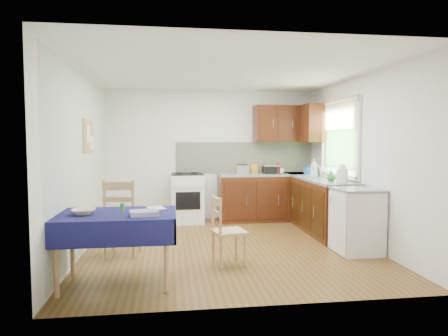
{
  "coord_description": "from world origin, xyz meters",
  "views": [
    {
      "loc": [
        -0.82,
        -5.62,
        1.54
      ],
      "look_at": [
        -0.01,
        0.28,
        1.12
      ],
      "focal_mm": 32.0,
      "sensor_mm": 36.0,
      "label": 1
    }
  ],
  "objects": [
    {
      "name": "chair_near",
      "position": [
        -0.15,
        -0.83,
        0.45
      ],
      "size": [
        0.45,
        0.45,
        0.86
      ],
      "rotation": [
        0.0,
        0.0,
        1.76
      ],
      "color": "tan",
      "rests_on": "ground"
    },
    {
      "name": "toaster",
      "position": [
        0.54,
        1.8,
        0.98
      ],
      "size": [
        0.24,
        0.15,
        0.18
      ],
      "rotation": [
        0.0,
        0.0,
        0.14
      ],
      "color": "silver",
      "rests_on": "worktop_back"
    },
    {
      "name": "book",
      "position": [
        -1.06,
        -1.16,
        0.77
      ],
      "size": [
        0.24,
        0.29,
        0.02
      ],
      "primitive_type": "imported",
      "rotation": [
        0.0,
        0.0,
        0.32
      ],
      "color": "white",
      "rests_on": "dining_table"
    },
    {
      "name": "sauce_bottle",
      "position": [
        1.2,
        1.67,
        1.01
      ],
      "size": [
        0.05,
        0.05,
        0.22
      ],
      "primitive_type": "cylinder",
      "color": "red",
      "rests_on": "worktop_back"
    },
    {
      "name": "base_cabinets",
      "position": [
        1.36,
        1.26,
        0.43
      ],
      "size": [
        1.9,
        2.3,
        0.86
      ],
      "color": "black",
      "rests_on": "ground"
    },
    {
      "name": "worktop_corner",
      "position": [
        1.7,
        1.8,
        0.88
      ],
      "size": [
        0.6,
        0.6,
        0.04
      ],
      "primitive_type": "cube",
      "color": "slate",
      "rests_on": "base_cabinets"
    },
    {
      "name": "plate_bowl",
      "position": [
        -1.71,
        -1.35,
        0.79
      ],
      "size": [
        0.26,
        0.26,
        0.06
      ],
      "primitive_type": "imported",
      "rotation": [
        0.0,
        0.0,
        0.07
      ],
      "color": "beige",
      "rests_on": "dining_table"
    },
    {
      "name": "kettle",
      "position": [
        1.74,
        0.03,
        1.03
      ],
      "size": [
        0.17,
        0.17,
        0.28
      ],
      "color": "white",
      "rests_on": "worktop_right"
    },
    {
      "name": "wall_right",
      "position": [
        2.0,
        0.0,
        1.25
      ],
      "size": [
        0.02,
        4.2,
        2.5
      ],
      "primitive_type": "cube",
      "color": "silver",
      "rests_on": "ground"
    },
    {
      "name": "splashback",
      "position": [
        0.65,
        2.08,
        1.2
      ],
      "size": [
        2.7,
        0.02,
        0.6
      ],
      "primitive_type": "cube",
      "color": "beige",
      "rests_on": "wall_back"
    },
    {
      "name": "soap_bottle_b",
      "position": [
        1.68,
        1.4,
        1.0
      ],
      "size": [
        0.12,
        0.11,
        0.19
      ],
      "primitive_type": "imported",
      "rotation": [
        0.0,
        0.0,
        1.94
      ],
      "color": "#1D55A9",
      "rests_on": "worktop_right"
    },
    {
      "name": "wall_back",
      "position": [
        0.0,
        2.1,
        1.25
      ],
      "size": [
        4.0,
        0.02,
        2.5
      ],
      "primitive_type": "cube",
      "color": "silver",
      "rests_on": "ground"
    },
    {
      "name": "upper_cabinets",
      "position": [
        1.52,
        1.8,
        1.85
      ],
      "size": [
        1.2,
        0.85,
        0.7
      ],
      "color": "black",
      "rests_on": "wall_back"
    },
    {
      "name": "fridge",
      "position": [
        1.7,
        -0.55,
        0.44
      ],
      "size": [
        0.58,
        0.6,
        0.89
      ],
      "color": "white",
      "rests_on": "ground"
    },
    {
      "name": "chair_far",
      "position": [
        -1.45,
        -0.27,
        0.54
      ],
      "size": [
        0.51,
        0.51,
        1.03
      ],
      "rotation": [
        0.0,
        0.0,
        3.0
      ],
      "color": "tan",
      "rests_on": "ground"
    },
    {
      "name": "spice_jar",
      "position": [
        -1.33,
        -1.23,
        0.81
      ],
      "size": [
        0.05,
        0.05,
        0.09
      ],
      "primitive_type": "cylinder",
      "color": "green",
      "rests_on": "dining_table"
    },
    {
      "name": "soap_bottle_c",
      "position": [
        1.66,
        0.27,
        0.98
      ],
      "size": [
        0.14,
        0.14,
        0.16
      ],
      "primitive_type": "imported",
      "rotation": [
        0.0,
        0.0,
        3.3
      ],
      "color": "#23832E",
      "rests_on": "worktop_right"
    },
    {
      "name": "yellow_packet",
      "position": [
        0.81,
        1.97,
        0.98
      ],
      "size": [
        0.14,
        0.12,
        0.16
      ],
      "primitive_type": "cube",
      "rotation": [
        0.0,
        0.0,
        -0.37
      ],
      "color": "yellow",
      "rests_on": "worktop_back"
    },
    {
      "name": "soap_bottle_a",
      "position": [
        1.59,
        0.82,
        1.07
      ],
      "size": [
        0.16,
        0.17,
        0.33
      ],
      "primitive_type": "imported",
      "rotation": [
        0.0,
        0.0,
        0.36
      ],
      "color": "white",
      "rests_on": "worktop_right"
    },
    {
      "name": "worktop_back",
      "position": [
        1.05,
        1.8,
        0.88
      ],
      "size": [
        1.9,
        0.6,
        0.04
      ],
      "primitive_type": "cube",
      "color": "slate",
      "rests_on": "base_cabinets"
    },
    {
      "name": "stove",
      "position": [
        -0.5,
        1.8,
        0.46
      ],
      "size": [
        0.6,
        0.61,
        0.92
      ],
      "color": "white",
      "rests_on": "ground"
    },
    {
      "name": "wall_front",
      "position": [
        0.0,
        -2.1,
        1.25
      ],
      "size": [
        4.0,
        0.02,
        2.5
      ],
      "primitive_type": "cube",
      "color": "silver",
      "rests_on": "ground"
    },
    {
      "name": "worktop_right",
      "position": [
        1.7,
        0.65,
        0.88
      ],
      "size": [
        0.6,
        1.7,
        0.04
      ],
      "primitive_type": "cube",
      "color": "slate",
      "rests_on": "base_cabinets"
    },
    {
      "name": "tea_towel",
      "position": [
        -1.09,
        -1.49,
        0.79
      ],
      "size": [
        0.32,
        0.27,
        0.05
      ],
      "primitive_type": "cube",
      "rotation": [
        0.0,
        0.0,
        0.2
      ],
      "color": "navy",
      "rests_on": "dining_table"
    },
    {
      "name": "ceiling",
      "position": [
        0.0,
        0.0,
        2.5
      ],
      "size": [
        4.0,
        4.2,
        0.02
      ],
      "primitive_type": "cube",
      "color": "white",
      "rests_on": "wall_back"
    },
    {
      "name": "cup",
      "position": [
        1.27,
        1.69,
        0.95
      ],
      "size": [
        0.13,
        0.13,
        0.1
      ],
      "primitive_type": "imported",
      "rotation": [
        0.0,
        0.0,
        0.03
      ],
      "color": "white",
      "rests_on": "worktop_back"
    },
    {
      "name": "dish_rack",
      "position": [
        1.69,
        0.96,
        0.92
      ],
      "size": [
        0.44,
        0.34,
        0.21
      ],
      "rotation": [
        0.0,
        0.0,
        -0.13
      ],
      "color": "#96969B",
      "rests_on": "worktop_right"
    },
    {
      "name": "wall_left",
      "position": [
        -2.0,
        0.0,
        1.25
      ],
      "size": [
        0.02,
        4.2,
        2.5
      ],
      "primitive_type": "cube",
      "color": "silver",
      "rests_on": "ground"
    },
    {
      "name": "sandwich_press",
      "position": [
        1.09,
        1.77,
        0.98
      ],
      "size": [
        0.29,
        0.26,
        0.17
      ],
      "rotation": [
        0.0,
        0.0,
        -0.42
      ],
      "color": "black",
      "rests_on": "worktop_back"
    },
    {
      "name": "corkboard",
      "position": [
        -1.97,
        0.3,
        1.6
      ],
      "size": [
        0.04,
        0.62,
        0.47
      ],
      "color": "tan",
      "rests_on": "wall_left"
    },
    {
      "name": "dining_table",
      "position": [
        -1.39,
        -1.31,
        0.66
      ],
      "size": [
        1.26,
        0.85,
        0.76
      ],
      "rotation": [
        0.0,
        0.0,
        -0.06
      ],
      "color": "#0F103F",
      "rests_on": "ground"
    },
    {
      "name": "floor",
      "position": [
        0.0,
        0.0,
        0.0
      ],
      "size": [
        4.2,
        4.2,
        0.0
      ],
      "primitive_type": "plane",
      "color": "#543B16",
      "rests_on": "ground"
    },
    {
      "name": "window",
      "position": [
        1.97,
        0.7,
        1.65
      ],
      "size": [
        0.04,
        1.48,
        1.26
      ],
      "color": "#2F5A25",
      "rests_on": "wall_right"
    }
  ]
}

